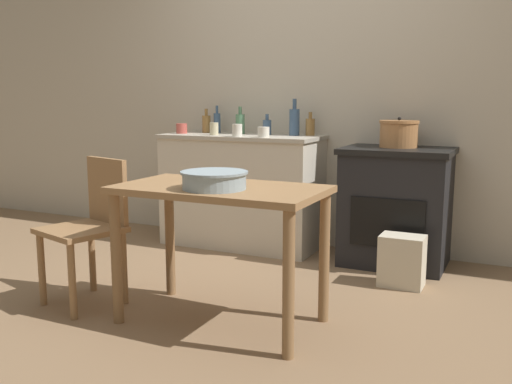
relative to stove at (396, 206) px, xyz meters
The scene contains 19 objects.
ground_plane 1.54m from the stove, 120.36° to the right, with size 14.00×14.00×0.00m, color #896B4C.
wall_back 1.18m from the stove, 157.90° to the left, with size 8.00×0.07×2.55m.
counter_cabinet 1.24m from the stove, behind, with size 1.28×0.56×0.89m.
stove is the anchor object (origin of this frame).
work_table 1.61m from the stove, 111.94° to the right, with size 1.07×0.59×0.73m.
chair 2.10m from the stove, 132.89° to the right, with size 0.50×0.50×0.84m.
flour_sack 0.56m from the stove, 72.57° to the right, with size 0.27×0.19×0.33m, color beige.
stock_pot 0.51m from the stove, 101.76° to the left, with size 0.28×0.28×0.21m.
mixing_bowl_large 1.72m from the stove, 110.16° to the right, with size 0.34×0.34×0.09m.
bottle_far_left 1.40m from the stove, behind, with size 0.07×0.07×0.22m.
bottle_left 1.19m from the stove, behind, with size 0.07×0.07×0.16m.
bottle_mid_left 1.72m from the stove, behind, with size 0.07×0.07×0.20m.
bottle_center_left 0.91m from the stove, 167.70° to the left, with size 0.07×0.07×0.18m.
bottle_center 1.01m from the stove, behind, with size 0.08×0.08×0.28m.
bottle_center_right 1.64m from the stove, behind, with size 0.06×0.06×0.23m.
cup_mid_right 1.10m from the stove, 169.13° to the right, with size 0.09×0.09×0.08m, color silver.
cup_right 1.51m from the stove, behind, with size 0.07×0.07×0.10m, color beige.
cup_far_right 1.30m from the stove, behind, with size 0.08×0.08×0.09m, color silver.
cup_end_right 1.83m from the stove, behind, with size 0.09×0.09×0.08m, color #B74C42.
Camera 1 is at (1.57, -2.74, 1.19)m, focal length 40.00 mm.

